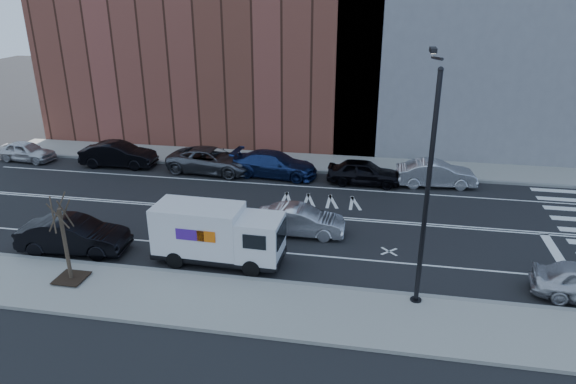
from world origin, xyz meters
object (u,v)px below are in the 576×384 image
(fedex_van, at_px, (217,234))
(far_parked_a, at_px, (26,151))
(far_parked_b, at_px, (118,155))
(driving_sedan, at_px, (300,221))

(fedex_van, height_order, far_parked_a, fedex_van)
(far_parked_a, distance_m, far_parked_b, 6.98)
(far_parked_a, xyz_separation_m, driving_sedan, (20.82, -8.02, 0.03))
(fedex_van, distance_m, driving_sedan, 4.68)
(driving_sedan, bearing_deg, far_parked_a, 68.12)
(far_parked_b, height_order, driving_sedan, far_parked_b)
(driving_sedan, bearing_deg, far_parked_b, 58.90)
(far_parked_b, bearing_deg, driving_sedan, -122.74)
(far_parked_a, relative_size, far_parked_b, 0.81)
(fedex_van, xyz_separation_m, far_parked_a, (-17.66, 11.42, -0.68))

